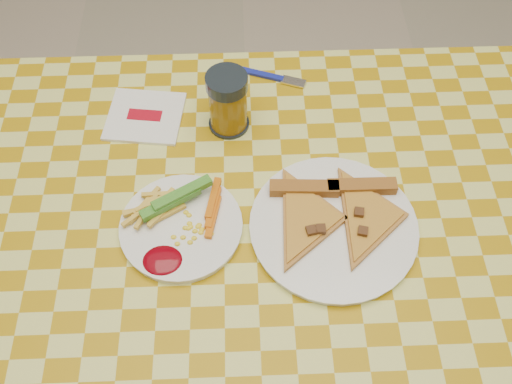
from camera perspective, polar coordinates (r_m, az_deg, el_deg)
ground at (r=1.62m, az=0.02°, el=-17.94°), size 8.00×8.00×0.00m
table at (r=0.98m, az=0.02°, el=-7.16°), size 1.28×0.88×0.76m
plate_left at (r=0.93m, az=-7.47°, el=-3.55°), size 0.22×0.22×0.01m
plate_right at (r=0.93m, az=7.73°, el=-3.54°), size 0.30×0.30×0.01m
fries_veggies at (r=0.93m, az=-8.06°, el=-2.19°), size 0.19×0.17×0.04m
pizza_slices at (r=0.93m, az=7.92°, el=-2.18°), size 0.24×0.23×0.02m
drink_glass at (r=1.02m, az=-2.84°, el=8.95°), size 0.07×0.07×0.12m
napkin at (r=1.09m, az=-11.05°, el=7.45°), size 0.15×0.14×0.01m
fork at (r=1.14m, az=1.37°, el=11.51°), size 0.14×0.07×0.01m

